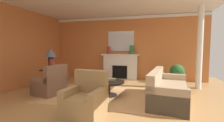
% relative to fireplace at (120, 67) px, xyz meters
% --- Properties ---
extents(ground_plane, '(8.84, 8.84, 0.00)m').
position_rel_fireplace_xyz_m(ground_plane, '(0.09, -2.86, -0.56)').
color(ground_plane, tan).
extents(wall_fireplace, '(7.40, 0.12, 2.96)m').
position_rel_fireplace_xyz_m(wall_fireplace, '(0.09, 0.21, 0.92)').
color(wall_fireplace, '#CC723D').
rests_on(wall_fireplace, ground_plane).
extents(wall_window, '(0.12, 6.61, 2.96)m').
position_rel_fireplace_xyz_m(wall_window, '(-3.37, -2.56, 0.92)').
color(wall_window, '#CC723D').
rests_on(wall_window, ground_plane).
extents(crown_moulding, '(7.40, 0.08, 0.12)m').
position_rel_fireplace_xyz_m(crown_moulding, '(0.09, 0.13, 2.32)').
color(crown_moulding, white).
extents(area_rug, '(3.78, 2.33, 0.01)m').
position_rel_fireplace_xyz_m(area_rug, '(0.18, -2.68, -0.55)').
color(area_rug, tan).
rests_on(area_rug, ground_plane).
extents(fireplace, '(1.80, 0.35, 1.18)m').
position_rel_fireplace_xyz_m(fireplace, '(0.00, 0.00, 0.00)').
color(fireplace, white).
rests_on(fireplace, ground_plane).
extents(mantel_mirror, '(1.24, 0.04, 0.93)m').
position_rel_fireplace_xyz_m(mantel_mirror, '(0.00, 0.12, 1.24)').
color(mantel_mirror, silver).
extents(sofa, '(1.18, 2.20, 0.85)m').
position_rel_fireplace_xyz_m(sofa, '(1.89, -2.75, -0.26)').
color(sofa, tan).
rests_on(sofa, ground_plane).
extents(armchair_near_window, '(0.97, 0.97, 0.95)m').
position_rel_fireplace_xyz_m(armchair_near_window, '(-1.62, -3.01, -0.25)').
color(armchair_near_window, brown).
rests_on(armchair_near_window, ground_plane).
extents(armchair_facing_fireplace, '(0.86, 0.86, 0.95)m').
position_rel_fireplace_xyz_m(armchair_facing_fireplace, '(0.09, -4.13, -0.25)').
color(armchair_facing_fireplace, '#9E7A4C').
rests_on(armchair_facing_fireplace, ground_plane).
extents(coffee_table, '(1.00, 1.00, 0.45)m').
position_rel_fireplace_xyz_m(coffee_table, '(0.18, -2.68, -0.23)').
color(coffee_table, black).
rests_on(coffee_table, ground_plane).
extents(side_table, '(0.56, 0.56, 0.70)m').
position_rel_fireplace_xyz_m(side_table, '(-2.05, -2.37, -0.16)').
color(side_table, black).
rests_on(side_table, ground_plane).
extents(table_lamp, '(0.44, 0.44, 0.75)m').
position_rel_fireplace_xyz_m(table_lamp, '(-2.05, -2.37, 0.66)').
color(table_lamp, black).
rests_on(table_lamp, side_table).
extents(vase_mantel_left, '(0.17, 0.17, 0.36)m').
position_rel_fireplace_xyz_m(vase_mantel_left, '(-0.55, -0.05, 0.81)').
color(vase_mantel_left, '#9E3328').
rests_on(vase_mantel_left, fireplace).
extents(vase_tall_corner, '(0.24, 0.24, 0.65)m').
position_rel_fireplace_xyz_m(vase_tall_corner, '(1.82, -0.30, -0.23)').
color(vase_tall_corner, '#33703D').
rests_on(vase_tall_corner, ground_plane).
extents(vase_mantel_right, '(0.20, 0.20, 0.41)m').
position_rel_fireplace_xyz_m(vase_mantel_right, '(0.55, -0.05, 0.83)').
color(vase_mantel_right, '#33703D').
rests_on(vase_mantel_right, fireplace).
extents(vase_on_side_table, '(0.19, 0.19, 0.38)m').
position_rel_fireplace_xyz_m(vase_on_side_table, '(-1.90, -2.49, 0.33)').
color(vase_on_side_table, '#9E3328').
rests_on(vase_on_side_table, side_table).
extents(book_red_cover, '(0.26, 0.18, 0.06)m').
position_rel_fireplace_xyz_m(book_red_cover, '(0.25, -2.51, -0.08)').
color(book_red_cover, tan).
rests_on(book_red_cover, coffee_table).
extents(book_art_folio, '(0.19, 0.18, 0.04)m').
position_rel_fireplace_xyz_m(book_art_folio, '(0.04, -2.80, -0.03)').
color(book_art_folio, tan).
rests_on(book_art_folio, coffee_table).
extents(potted_plant, '(0.56, 0.56, 0.83)m').
position_rel_fireplace_xyz_m(potted_plant, '(2.42, -0.68, -0.07)').
color(potted_plant, '#A8754C').
rests_on(potted_plant, ground_plane).
extents(column_white, '(0.20, 0.20, 2.96)m').
position_rel_fireplace_xyz_m(column_white, '(3.10, -0.99, 0.92)').
color(column_white, white).
rests_on(column_white, ground_plane).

